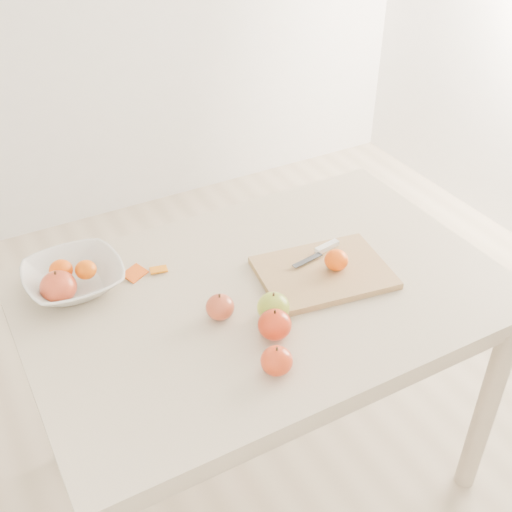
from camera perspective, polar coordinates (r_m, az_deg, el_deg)
ground at (r=2.18m, az=0.67°, el=-18.44°), size 3.50×3.50×0.00m
table at (r=1.69m, az=0.82°, el=-5.51°), size 1.20×0.80×0.75m
cutting_board at (r=1.67m, az=6.02°, el=-1.48°), size 0.36×0.29×0.02m
board_tangerine at (r=1.66m, az=7.15°, el=-0.36°), size 0.06×0.06×0.05m
fruit_bowl at (r=1.68m, az=-15.88°, el=-1.90°), size 0.24×0.24×0.06m
bowl_tangerine_near at (r=1.66m, az=-16.95°, el=-1.20°), size 0.06×0.06×0.05m
bowl_tangerine_far at (r=1.65m, az=-14.90°, el=-1.17°), size 0.05×0.05×0.05m
orange_peel_a at (r=1.70m, az=-10.70°, el=-1.64°), size 0.07×0.07×0.01m
orange_peel_b at (r=1.70m, az=-8.64°, el=-1.26°), size 0.05×0.04×0.01m
paring_knife at (r=1.73m, az=6.04°, el=0.64°), size 0.17×0.06×0.01m
apple_green at (r=1.52m, az=1.55°, el=-4.58°), size 0.08×0.08×0.07m
apple_red_e at (r=1.39m, az=1.85°, el=-9.30°), size 0.07×0.07×0.06m
apple_red_b at (r=1.53m, az=-3.22°, el=-4.55°), size 0.07×0.07×0.06m
apple_red_a at (r=1.64m, az=-17.16°, el=-2.66°), size 0.09×0.09×0.08m
apple_red_c at (r=1.47m, az=1.67°, el=-6.12°), size 0.08×0.08×0.07m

